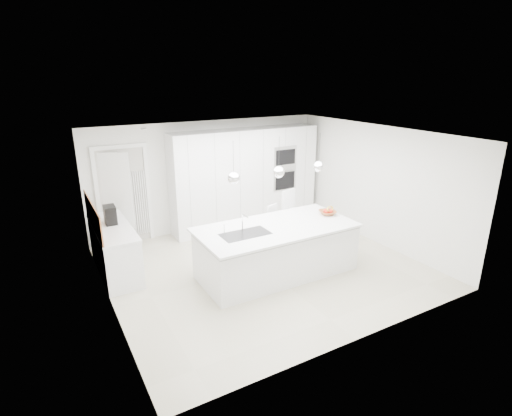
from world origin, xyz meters
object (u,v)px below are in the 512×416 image
bar_stool_right (292,220)px  bar_stool_left (275,230)px  fruit_bowl (328,213)px  island_base (277,251)px  espresso_machine (110,215)px

bar_stool_right → bar_stool_left: bearing=174.0°
fruit_bowl → bar_stool_right: size_ratio=0.27×
fruit_bowl → bar_stool_right: bearing=109.8°
island_base → bar_stool_right: 1.27m
bar_stool_left → bar_stool_right: bar_stool_right is taller
island_base → bar_stool_left: bearing=60.2°
espresso_machine → bar_stool_right: bearing=-10.4°
espresso_machine → bar_stool_right: espresso_machine is taller
bar_stool_right → fruit_bowl: bearing=-85.3°
bar_stool_right → island_base: bearing=-151.5°
bar_stool_right → espresso_machine: bearing=152.1°
espresso_machine → bar_stool_right: (3.45, -0.78, -0.47)m
bar_stool_left → bar_stool_right: bearing=-11.0°
fruit_bowl → espresso_machine: bearing=157.2°
island_base → bar_stool_right: (0.92, 0.87, 0.17)m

